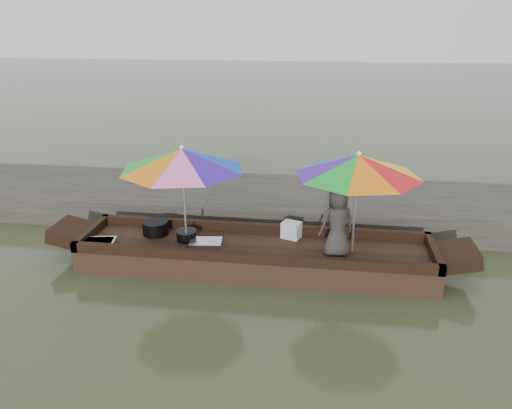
# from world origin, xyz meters

# --- Properties ---
(water) EXTENTS (80.00, 80.00, 0.00)m
(water) POSITION_xyz_m (0.00, 0.00, 0.00)
(water) COLOR #383F26
(water) RESTS_ON ground
(dock) EXTENTS (22.00, 2.20, 0.50)m
(dock) POSITION_xyz_m (0.00, 2.20, 0.25)
(dock) COLOR #2D2B26
(dock) RESTS_ON ground
(boat_hull) EXTENTS (5.38, 1.20, 0.35)m
(boat_hull) POSITION_xyz_m (0.00, 0.00, 0.17)
(boat_hull) COLOR black
(boat_hull) RESTS_ON water
(cooking_pot) EXTENTS (0.41, 0.41, 0.22)m
(cooking_pot) POSITION_xyz_m (-1.66, 0.24, 0.46)
(cooking_pot) COLOR black
(cooking_pot) RESTS_ON boat_hull
(tray_crayfish) EXTENTS (0.54, 0.42, 0.09)m
(tray_crayfish) POSITION_xyz_m (-2.38, -0.32, 0.39)
(tray_crayfish) COLOR silver
(tray_crayfish) RESTS_ON boat_hull
(tray_scallop) EXTENTS (0.53, 0.40, 0.06)m
(tray_scallop) POSITION_xyz_m (-0.77, -0.03, 0.38)
(tray_scallop) COLOR silver
(tray_scallop) RESTS_ON boat_hull
(charcoal_grill) EXTENTS (0.31, 0.31, 0.15)m
(charcoal_grill) POSITION_xyz_m (-1.11, 0.09, 0.42)
(charcoal_grill) COLOR black
(charcoal_grill) RESTS_ON boat_hull
(supply_bag) EXTENTS (0.34, 0.30, 0.26)m
(supply_bag) POSITION_xyz_m (0.52, 0.41, 0.48)
(supply_bag) COLOR silver
(supply_bag) RESTS_ON boat_hull
(vendor) EXTENTS (0.62, 0.53, 1.07)m
(vendor) POSITION_xyz_m (1.21, -0.18, 0.88)
(vendor) COLOR #322C29
(vendor) RESTS_ON boat_hull
(umbrella_bow) EXTENTS (2.18, 2.18, 1.55)m
(umbrella_bow) POSITION_xyz_m (-1.08, 0.00, 1.12)
(umbrella_bow) COLOR blue
(umbrella_bow) RESTS_ON boat_hull
(umbrella_stern) EXTENTS (2.11, 2.11, 1.55)m
(umbrella_stern) POSITION_xyz_m (1.46, 0.00, 1.12)
(umbrella_stern) COLOR yellow
(umbrella_stern) RESTS_ON boat_hull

